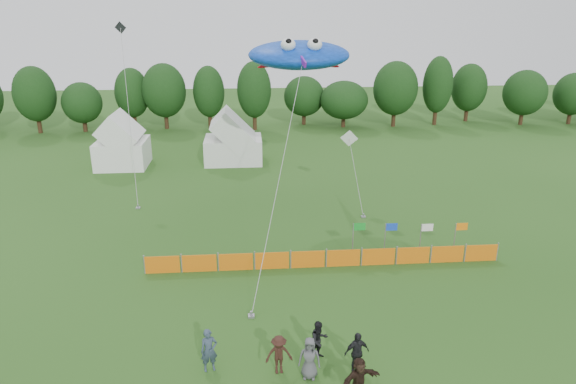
{
  "coord_description": "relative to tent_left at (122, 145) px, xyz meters",
  "views": [
    {
      "loc": [
        -1.9,
        -17.61,
        13.53
      ],
      "look_at": [
        0.0,
        6.0,
        5.2
      ],
      "focal_mm": 32.0,
      "sensor_mm": 36.0,
      "label": 1
    }
  ],
  "objects": [
    {
      "name": "spectator_b",
      "position": [
        14.22,
        -29.27,
        -1.16
      ],
      "size": [
        1.04,
        0.96,
        1.72
      ],
      "primitive_type": "imported",
      "rotation": [
        0.0,
        0.0,
        0.47
      ],
      "color": "black",
      "rests_on": "ground"
    },
    {
      "name": "tent_left",
      "position": [
        0.0,
        0.0,
        0.0
      ],
      "size": [
        4.54,
        4.54,
        4.01
      ],
      "color": "white",
      "rests_on": "ground"
    },
    {
      "name": "treeline",
      "position": [
        15.04,
        15.69,
        2.16
      ],
      "size": [
        104.57,
        8.78,
        8.36
      ],
      "color": "#382314",
      "rests_on": "ground"
    },
    {
      "name": "spectator_c",
      "position": [
        12.53,
        -30.03,
        -1.19
      ],
      "size": [
        1.11,
        0.69,
        1.66
      ],
      "primitive_type": "imported",
      "rotation": [
        0.0,
        0.0,
        0.07
      ],
      "color": "black",
      "rests_on": "ground"
    },
    {
      "name": "spectator_e",
      "position": [
        13.69,
        -30.4,
        -1.14
      ],
      "size": [
        0.95,
        0.72,
        1.76
      ],
      "primitive_type": "imported",
      "rotation": [
        0.0,
        0.0,
        -0.2
      ],
      "color": "#4D4D52",
      "rests_on": "ground"
    },
    {
      "name": "spectator_a",
      "position": [
        9.79,
        -29.65,
        -1.1
      ],
      "size": [
        0.76,
        0.59,
        1.84
      ],
      "primitive_type": "imported",
      "rotation": [
        0.0,
        0.0,
        0.24
      ],
      "color": "#303E50",
      "rests_on": "ground"
    },
    {
      "name": "barrier_fence",
      "position": [
        15.69,
        -21.3,
        -1.52
      ],
      "size": [
        19.9,
        0.06,
        1.0
      ],
      "color": "#D6640B",
      "rests_on": "ground"
    },
    {
      "name": "spectator_d",
      "position": [
        15.58,
        -30.23,
        -1.13
      ],
      "size": [
        1.12,
        0.67,
        1.79
      ],
      "primitive_type": "imported",
      "rotation": [
        0.0,
        0.0,
        0.24
      ],
      "color": "black",
      "rests_on": "ground"
    },
    {
      "name": "stingray_kite",
      "position": [
        15.18,
        -10.83,
        8.76
      ],
      "size": [
        7.3,
        23.99,
        12.04
      ],
      "color": "blue",
      "rests_on": "ground"
    },
    {
      "name": "flag_row",
      "position": [
        20.57,
        -20.18,
        -0.66
      ],
      "size": [
        6.73,
        0.59,
        2.14
      ],
      "color": "gray",
      "rests_on": "ground"
    },
    {
      "name": "spectator_f",
      "position": [
        15.35,
        -31.71,
        -1.15
      ],
      "size": [
        1.68,
        1.1,
        1.74
      ],
      "primitive_type": "imported",
      "rotation": [
        0.0,
        0.0,
        0.4
      ],
      "color": "black",
      "rests_on": "ground"
    },
    {
      "name": "small_kite_dark",
      "position": [
        2.61,
        -7.41,
        5.57
      ],
      "size": [
        1.96,
        6.55,
        12.88
      ],
      "color": "black",
      "rests_on": "ground"
    },
    {
      "name": "ground",
      "position": [
        13.43,
        -29.24,
        -2.02
      ],
      "size": [
        160.0,
        160.0,
        0.0
      ],
      "primitive_type": "plane",
      "color": "#234C16",
      "rests_on": "ground"
    },
    {
      "name": "tent_right",
      "position": [
        10.16,
        0.67,
        -0.09
      ],
      "size": [
        5.43,
        4.34,
        3.83
      ],
      "color": "silver",
      "rests_on": "ground"
    },
    {
      "name": "small_kite_white",
      "position": [
        19.0,
        -11.86,
        1.68
      ],
      "size": [
        1.36,
        3.48,
        5.54
      ],
      "color": "white",
      "rests_on": "ground"
    }
  ]
}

